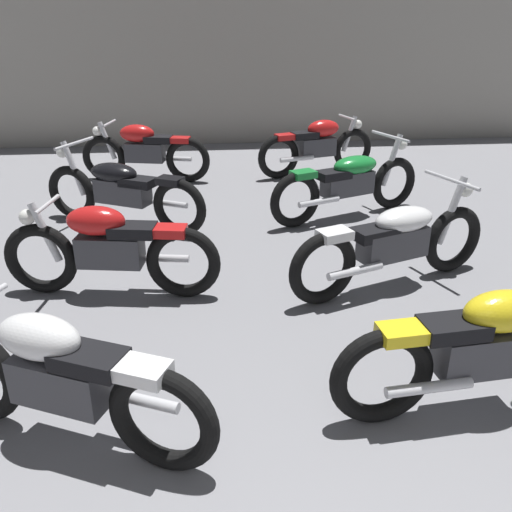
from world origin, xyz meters
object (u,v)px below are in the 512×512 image
at_px(motorcycle_left_row_1, 59,377).
at_px(motorcycle_right_row_3, 349,182).
at_px(motorcycle_left_row_3, 122,190).
at_px(motorcycle_left_row_4, 144,151).
at_px(motorcycle_right_row_1, 483,348).
at_px(motorcycle_left_row_2, 109,248).
at_px(motorcycle_right_row_4, 317,145).
at_px(motorcycle_right_row_2, 394,241).

bearing_deg(motorcycle_left_row_1, motorcycle_right_row_3, 54.50).
height_order(motorcycle_left_row_3, motorcycle_left_row_4, motorcycle_left_row_3).
relative_size(motorcycle_left_row_4, motorcycle_right_row_1, 0.99).
bearing_deg(motorcycle_right_row_1, motorcycle_right_row_3, 88.75).
xyz_separation_m(motorcycle_left_row_1, motorcycle_left_row_3, (-0.09, 3.65, -0.01)).
bearing_deg(motorcycle_left_row_4, motorcycle_left_row_2, -89.90).
height_order(motorcycle_right_row_1, motorcycle_right_row_4, same).
bearing_deg(motorcycle_right_row_4, motorcycle_left_row_2, -124.86).
xyz_separation_m(motorcycle_left_row_1, motorcycle_left_row_2, (0.01, 1.89, 0.00)).
height_order(motorcycle_right_row_2, motorcycle_right_row_4, motorcycle_right_row_2).
distance_m(motorcycle_left_row_1, motorcycle_right_row_4, 6.28).
relative_size(motorcycle_left_row_1, motorcycle_right_row_3, 0.90).
bearing_deg(motorcycle_right_row_3, motorcycle_right_row_4, 89.69).
distance_m(motorcycle_left_row_3, motorcycle_right_row_1, 4.48).
bearing_deg(motorcycle_left_row_3, motorcycle_left_row_2, -86.61).
distance_m(motorcycle_left_row_4, motorcycle_right_row_4, 2.65).
relative_size(motorcycle_left_row_4, motorcycle_right_row_2, 0.94).
relative_size(motorcycle_right_row_2, motorcycle_right_row_3, 1.01).
bearing_deg(motorcycle_left_row_4, motorcycle_left_row_1, -90.08).
bearing_deg(motorcycle_left_row_1, motorcycle_left_row_2, 89.57).
distance_m(motorcycle_right_row_2, motorcycle_right_row_3, 1.91).
bearing_deg(motorcycle_right_row_3, motorcycle_left_row_4, 144.45).
relative_size(motorcycle_left_row_1, motorcycle_right_row_4, 0.96).
bearing_deg(motorcycle_left_row_1, motorcycle_left_row_3, 91.41).
distance_m(motorcycle_left_row_2, motorcycle_right_row_3, 3.21).
relative_size(motorcycle_left_row_2, motorcycle_right_row_3, 0.96).
relative_size(motorcycle_left_row_3, motorcycle_right_row_4, 1.03).
distance_m(motorcycle_left_row_3, motorcycle_right_row_2, 3.26).
xyz_separation_m(motorcycle_left_row_3, motorcycle_left_row_4, (0.10, 1.95, 0.01)).
xyz_separation_m(motorcycle_left_row_4, motorcycle_right_row_4, (2.65, 0.09, 0.00)).
height_order(motorcycle_left_row_2, motorcycle_right_row_1, same).
bearing_deg(motorcycle_left_row_3, motorcycle_right_row_3, 1.27).
xyz_separation_m(motorcycle_left_row_3, motorcycle_right_row_1, (2.66, -3.61, 0.01)).
bearing_deg(motorcycle_left_row_1, motorcycle_left_row_4, 89.92).
bearing_deg(motorcycle_right_row_2, motorcycle_left_row_3, 145.45).
relative_size(motorcycle_right_row_1, motorcycle_right_row_2, 0.95).
bearing_deg(motorcycle_left_row_4, motorcycle_right_row_1, -65.25).
relative_size(motorcycle_left_row_3, motorcycle_left_row_4, 1.02).
relative_size(motorcycle_right_row_2, motorcycle_right_row_4, 1.08).
distance_m(motorcycle_left_row_3, motorcycle_left_row_4, 1.95).
distance_m(motorcycle_left_row_3, motorcycle_right_row_3, 2.74).
bearing_deg(motorcycle_left_row_4, motorcycle_right_row_3, -35.55).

